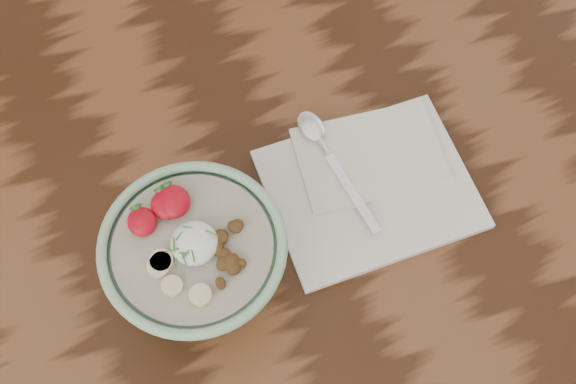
% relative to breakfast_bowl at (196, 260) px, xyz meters
% --- Properties ---
extents(table, '(1.60, 0.90, 0.75)m').
position_rel_breakfast_bowl_xyz_m(table, '(0.12, 0.07, -0.16)').
color(table, '#32190C').
rests_on(table, ground).
extents(breakfast_bowl, '(0.20, 0.20, 0.13)m').
position_rel_breakfast_bowl_xyz_m(breakfast_bowl, '(0.00, 0.00, 0.00)').
color(breakfast_bowl, '#8BBC96').
rests_on(breakfast_bowl, table).
extents(napkin, '(0.25, 0.21, 0.01)m').
position_rel_breakfast_bowl_xyz_m(napkin, '(0.23, 0.03, -0.06)').
color(napkin, white).
rests_on(napkin, table).
extents(spoon, '(0.03, 0.18, 0.01)m').
position_rel_breakfast_bowl_xyz_m(spoon, '(0.20, 0.10, -0.05)').
color(spoon, silver).
rests_on(spoon, napkin).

